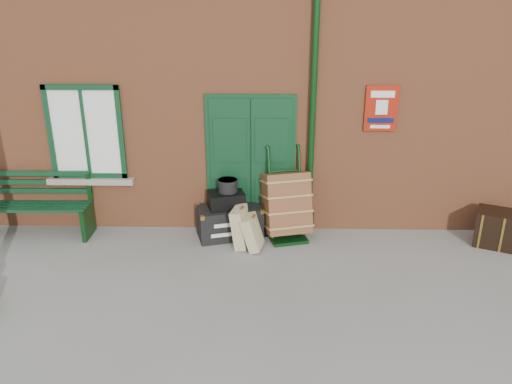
{
  "coord_description": "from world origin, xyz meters",
  "views": [
    {
      "loc": [
        -0.04,
        -6.13,
        3.6
      ],
      "look_at": [
        -0.2,
        0.6,
        1.0
      ],
      "focal_mm": 35.0,
      "sensor_mm": 36.0,
      "label": 1
    }
  ],
  "objects_px": {
    "bench": "(36,203)",
    "porter_trolley": "(286,204)",
    "dark_trunk": "(502,229)",
    "houdini_trunk": "(230,221)"
  },
  "relations": [
    {
      "from": "bench",
      "to": "porter_trolley",
      "type": "height_order",
      "value": "porter_trolley"
    },
    {
      "from": "bench",
      "to": "houdini_trunk",
      "type": "height_order",
      "value": "bench"
    },
    {
      "from": "houdini_trunk",
      "to": "dark_trunk",
      "type": "height_order",
      "value": "dark_trunk"
    },
    {
      "from": "bench",
      "to": "porter_trolley",
      "type": "xyz_separation_m",
      "value": [
        4.02,
        0.01,
        0.02
      ]
    },
    {
      "from": "porter_trolley",
      "to": "bench",
      "type": "bearing_deg",
      "value": 165.55
    },
    {
      "from": "bench",
      "to": "porter_trolley",
      "type": "bearing_deg",
      "value": -0.79
    },
    {
      "from": "dark_trunk",
      "to": "porter_trolley",
      "type": "bearing_deg",
      "value": -160.03
    },
    {
      "from": "houdini_trunk",
      "to": "dark_trunk",
      "type": "bearing_deg",
      "value": -19.38
    },
    {
      "from": "houdini_trunk",
      "to": "porter_trolley",
      "type": "bearing_deg",
      "value": -14.75
    },
    {
      "from": "porter_trolley",
      "to": "dark_trunk",
      "type": "height_order",
      "value": "porter_trolley"
    }
  ]
}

